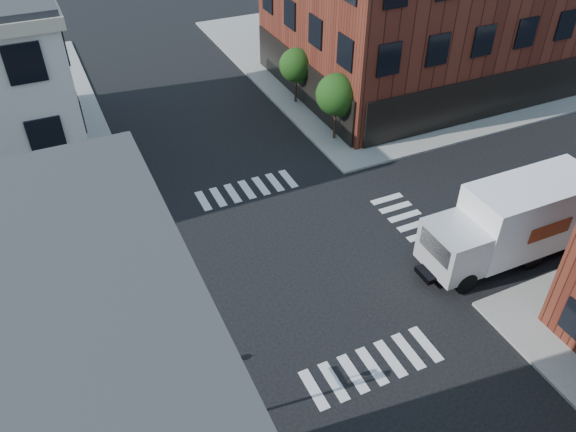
# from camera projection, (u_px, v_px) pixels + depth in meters

# --- Properties ---
(ground) EXTENTS (120.00, 120.00, 0.00)m
(ground) POSITION_uv_depth(u_px,v_px,m) (298.00, 262.00, 28.16)
(ground) COLOR black
(ground) RESTS_ON ground
(sidewalk_ne) EXTENTS (30.00, 30.00, 0.15)m
(sidewalk_ne) POSITION_uv_depth(u_px,v_px,m) (407.00, 51.00, 50.19)
(sidewalk_ne) COLOR gray
(sidewalk_ne) RESTS_ON ground
(tree_near) EXTENTS (2.69, 2.69, 4.49)m
(tree_near) POSITION_uv_depth(u_px,v_px,m) (337.00, 96.00, 35.91)
(tree_near) COLOR black
(tree_near) RESTS_ON ground
(tree_far) EXTENTS (2.43, 2.43, 4.07)m
(tree_far) POSITION_uv_depth(u_px,v_px,m) (297.00, 67.00, 40.39)
(tree_far) COLOR black
(tree_far) RESTS_ON ground
(signal_pole) EXTENTS (1.29, 1.24, 4.60)m
(signal_pole) POSITION_uv_depth(u_px,v_px,m) (208.00, 375.00, 19.38)
(signal_pole) COLOR black
(signal_pole) RESTS_ON ground
(box_truck) EXTENTS (9.29, 2.97, 4.18)m
(box_truck) POSITION_uv_depth(u_px,v_px,m) (514.00, 221.00, 27.27)
(box_truck) COLOR white
(box_truck) RESTS_ON ground
(traffic_cone) EXTENTS (0.50, 0.50, 0.75)m
(traffic_cone) POSITION_uv_depth(u_px,v_px,m) (228.00, 356.00, 23.10)
(traffic_cone) COLOR #D96409
(traffic_cone) RESTS_ON ground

